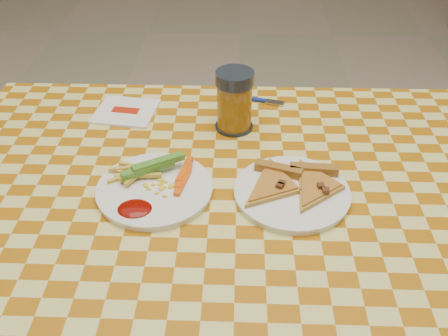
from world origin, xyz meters
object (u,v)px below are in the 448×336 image
(table, at_px, (236,216))
(plate_right, at_px, (292,193))
(plate_left, at_px, (155,190))
(drink_glass, at_px, (234,101))

(table, xyz_separation_m, plate_right, (0.11, -0.02, 0.08))
(plate_left, distance_m, drink_glass, 0.30)
(table, height_order, drink_glass, drink_glass)
(plate_left, relative_size, drink_glass, 1.57)
(table, height_order, plate_right, plate_right)
(table, xyz_separation_m, drink_glass, (-0.01, 0.23, 0.14))
(table, xyz_separation_m, plate_left, (-0.16, -0.02, 0.08))
(plate_right, height_order, drink_glass, drink_glass)
(table, relative_size, plate_left, 5.60)
(table, bearing_deg, drink_glass, 92.21)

